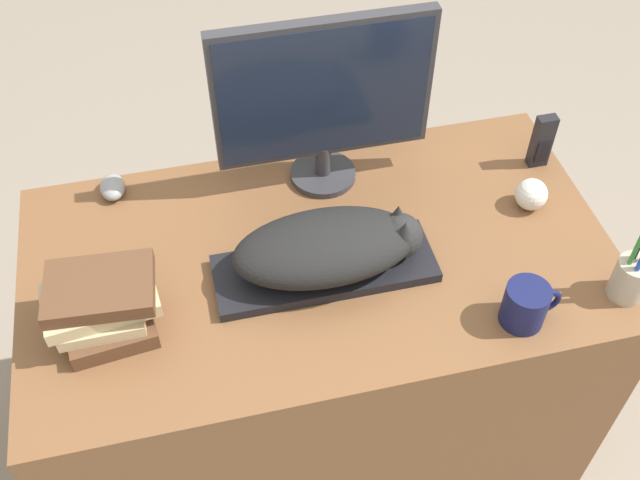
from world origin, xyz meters
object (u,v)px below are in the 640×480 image
Objects in this scene: baseball at (531,194)px; phone at (542,141)px; keyboard at (324,269)px; monitor at (324,97)px; coffee_mug at (526,305)px; computer_mouse at (112,187)px; pen_cup at (632,277)px; cat at (332,246)px; book_stack at (103,306)px.

baseball is 0.52× the size of phone.
monitor reaches higher than keyboard.
baseball is (0.14, 0.29, -0.01)m from coffee_mug.
coffee_mug is (0.77, -0.54, 0.03)m from computer_mouse.
coffee_mug reaches higher than baseball.
coffee_mug is 0.87× the size of phone.
pen_cup is at bearing -72.66° from baseball.
cat is 0.59m from phone.
pen_cup reaches higher than phone.
coffee_mug is at bearing -115.97° from baseball.
keyboard is 0.36m from monitor.
computer_mouse is 0.69× the size of coffee_mug.
monitor is at bearing 155.38° from baseball.
baseball is 0.15m from phone.
monitor is 0.54m from phone.
cat is 1.76× the size of book_stack.
coffee_mug is 0.56× the size of pen_cup.
baseball is 0.32× the size of book_stack.
book_stack is (-1.02, 0.15, 0.01)m from pen_cup.
keyboard is at bearing 161.68° from pen_cup.
coffee_mug is 0.47m from phone.
monitor is 0.53m from computer_mouse.
monitor is (0.07, 0.28, 0.22)m from keyboard.
keyboard is 0.07m from cat.
cat is at bearing 148.64° from coffee_mug.
computer_mouse is at bearing 140.75° from keyboard.
monitor is 3.98× the size of coffee_mug.
computer_mouse is 1.13m from pen_cup.
phone is (0.51, -0.07, -0.17)m from monitor.
phone is at bearing 62.57° from coffee_mug.
book_stack is at bearing -175.12° from cat.
book_stack is (-0.94, -0.12, 0.03)m from baseball.
monitor is (0.05, 0.28, 0.15)m from cat.
pen_cup is at bearing -42.59° from monitor.
phone is at bearing 20.51° from keyboard.
phone is at bearing 21.07° from cat.
pen_cup is 0.95× the size of book_stack.
monitor is 6.59× the size of baseball.
keyboard is 0.54m from computer_mouse.
keyboard is 0.97× the size of monitor.
cat is at bearing -158.93° from phone.
monitor is 0.60m from coffee_mug.
pen_cup is 2.96× the size of baseball.
computer_mouse is at bearing 173.25° from monitor.
cat is 1.86× the size of pen_cup.
coffee_mug is at bearing -11.84° from book_stack.
computer_mouse is at bearing 172.76° from phone.
book_stack reaches higher than coffee_mug.
pen_cup is at bearing -18.83° from cat.
keyboard is at bearing -39.25° from computer_mouse.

